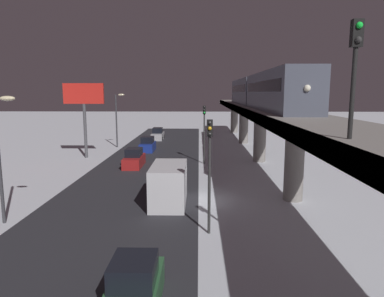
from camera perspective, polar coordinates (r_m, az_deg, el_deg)
ground_plane at (r=26.46m, az=0.07°, el=-8.20°), size 240.00×240.00×0.00m
avenue_asphalt at (r=27.02m, az=-10.81°, el=-7.98°), size 11.00×103.02×0.01m
elevated_railway at (r=26.29m, az=16.22°, el=3.31°), size 5.00×103.02×6.24m
subway_train at (r=41.96m, az=10.77°, el=9.14°), size 2.94×36.87×3.40m
rail_signal at (r=13.42m, az=24.84°, el=13.02°), size 0.36×0.41×4.00m
sedan_silver at (r=59.65m, az=-5.54°, el=2.22°), size 1.91×4.66×1.97m
sedan_green_2 at (r=13.89m, az=-9.31°, el=-21.57°), size 1.80×4.02×1.97m
sedan_red at (r=38.19m, az=-9.33°, el=-1.70°), size 1.80×4.44×1.97m
sedan_blue at (r=48.00m, az=-7.17°, el=0.54°), size 1.80×4.07×1.97m
box_truck at (r=26.17m, az=-3.57°, el=-5.34°), size 2.40×7.40×2.80m
traffic_light_near at (r=19.25m, az=2.84°, el=-1.89°), size 0.32×0.44×6.40m
traffic_light_mid at (r=38.79m, az=1.99°, el=3.65°), size 0.32×0.44×6.40m
commercial_billboard at (r=44.09m, az=-17.05°, el=7.34°), size 4.80×0.36×8.90m
street_lamp_near at (r=23.54m, az=-28.38°, el=0.56°), size 1.35×0.44×7.65m
street_lamp_far at (r=51.67m, az=-11.89°, el=5.50°), size 1.35×0.44×7.65m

